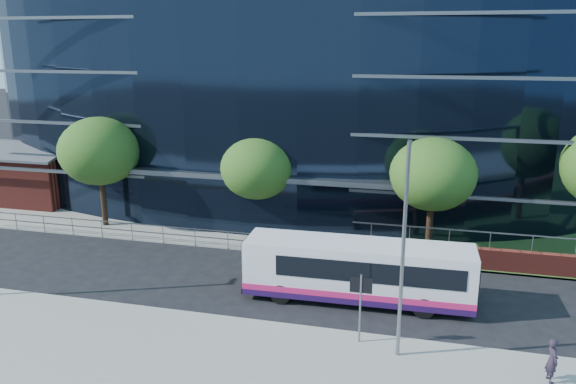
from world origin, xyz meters
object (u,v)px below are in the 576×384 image
(street_sign, at_px, (361,294))
(pedestrian, at_px, (552,360))
(brick_pavilion, at_px, (29,173))
(streetlight_east, at_px, (403,246))
(tree_far_b, at_px, (257,168))
(tree_far_a, at_px, (99,151))
(city_bus, at_px, (360,271))
(tree_far_c, at_px, (433,174))

(street_sign, relative_size, pedestrian, 1.77)
(brick_pavilion, bearing_deg, pedestrian, -25.93)
(brick_pavilion, height_order, streetlight_east, streetlight_east)
(tree_far_b, height_order, streetlight_east, streetlight_east)
(brick_pavilion, xyz_separation_m, tree_far_a, (9.00, -4.50, 2.92))
(street_sign, relative_size, city_bus, 0.27)
(tree_far_c, height_order, city_bus, tree_far_c)
(city_bus, distance_m, pedestrian, 8.67)
(streetlight_east, xyz_separation_m, pedestrian, (5.16, -0.45, -3.50))
(street_sign, bearing_deg, brick_pavilion, 150.35)
(street_sign, xyz_separation_m, streetlight_east, (1.50, -0.59, 2.29))
(brick_pavilion, height_order, tree_far_b, tree_far_b)
(tree_far_b, relative_size, tree_far_c, 0.93)
(tree_far_c, distance_m, streetlight_east, 11.22)
(brick_pavilion, bearing_deg, tree_far_b, -11.88)
(streetlight_east, bearing_deg, street_sign, 158.64)
(tree_far_a, relative_size, pedestrian, 4.40)
(tree_far_c, height_order, streetlight_east, streetlight_east)
(tree_far_c, distance_m, city_bus, 8.00)
(brick_pavilion, xyz_separation_m, pedestrian, (33.16, -16.12, -1.00))
(tree_far_b, bearing_deg, city_bus, -45.98)
(city_bus, height_order, pedestrian, city_bus)
(street_sign, relative_size, streetlight_east, 0.35)
(brick_pavilion, height_order, pedestrian, brick_pavilion)
(tree_far_a, xyz_separation_m, tree_far_c, (20.00, 0.00, -0.33))
(pedestrian, bearing_deg, tree_far_c, 5.99)
(brick_pavilion, distance_m, street_sign, 30.49)
(brick_pavilion, bearing_deg, city_bus, -23.39)
(brick_pavilion, distance_m, pedestrian, 36.89)
(brick_pavilion, distance_m, tree_far_a, 10.48)
(street_sign, distance_m, city_bus, 3.93)
(street_sign, height_order, pedestrian, street_sign)
(brick_pavilion, relative_size, pedestrian, 5.43)
(tree_far_c, bearing_deg, tree_far_a, 180.00)
(city_bus, bearing_deg, brick_pavilion, 155.22)
(tree_far_a, bearing_deg, street_sign, -31.17)
(tree_far_b, distance_m, city_bus, 10.45)
(tree_far_c, xyz_separation_m, pedestrian, (4.16, -11.62, -3.59))
(street_sign, bearing_deg, tree_far_b, 124.08)
(tree_far_b, xyz_separation_m, pedestrian, (14.16, -12.12, -3.27))
(streetlight_east, distance_m, pedestrian, 6.25)
(tree_far_b, relative_size, city_bus, 0.59)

